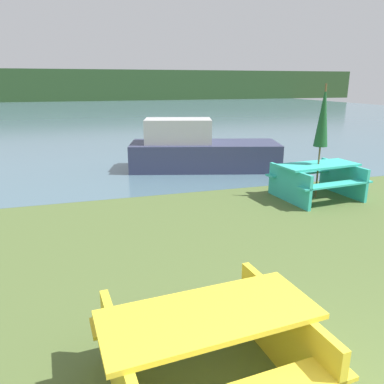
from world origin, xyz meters
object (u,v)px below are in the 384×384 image
at_px(picnic_table_yellow, 209,344).
at_px(boat, 199,150).
at_px(umbrella_darkgreen, 323,116).
at_px(picnic_table_teal, 317,177).

relative_size(picnic_table_yellow, boat, 0.40).
relative_size(umbrella_darkgreen, boat, 0.54).
xyz_separation_m(picnic_table_yellow, umbrella_darkgreen, (3.96, 4.32, 1.29)).
height_order(picnic_table_yellow, umbrella_darkgreen, umbrella_darkgreen).
height_order(picnic_table_teal, boat, boat).
bearing_deg(picnic_table_teal, umbrella_darkgreen, 0.00).
relative_size(picnic_table_yellow, picnic_table_teal, 0.97).
bearing_deg(umbrella_darkgreen, picnic_table_yellow, -132.55).
xyz_separation_m(picnic_table_teal, umbrella_darkgreen, (0.00, 0.00, 1.28)).
height_order(picnic_table_yellow, picnic_table_teal, picnic_table_teal).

